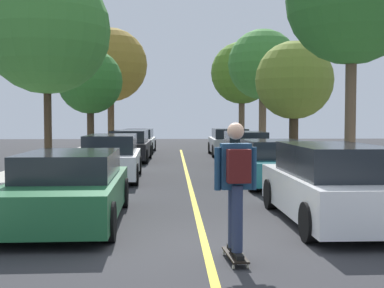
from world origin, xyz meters
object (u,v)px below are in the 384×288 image
at_px(parked_car_right_far, 245,149).
at_px(street_tree_right_far, 263,65).
at_px(parked_car_right_near, 273,163).
at_px(street_tree_left_nearest, 47,30).
at_px(parked_car_right_nearest, 331,185).
at_px(street_tree_left_near, 90,82).
at_px(street_tree_right_farthest, 242,73).
at_px(street_tree_left_far, 111,65).
at_px(parked_car_right_farthest, 229,142).
at_px(parked_car_left_near, 111,157).
at_px(street_tree_right_near, 294,81).
at_px(parked_car_left_farthest, 138,141).
at_px(skateboard, 235,255).
at_px(skateboarder, 236,180).
at_px(parked_car_left_far, 130,146).
at_px(parked_car_left_nearest, 69,188).

bearing_deg(parked_car_right_far, street_tree_right_far, 75.19).
relative_size(parked_car_right_near, street_tree_left_nearest, 0.62).
relative_size(parked_car_right_nearest, street_tree_left_near, 0.85).
bearing_deg(street_tree_right_farthest, street_tree_left_nearest, -113.82).
bearing_deg(street_tree_left_far, parked_car_right_near, -70.04).
height_order(parked_car_right_farthest, street_tree_left_far, street_tree_left_far).
xyz_separation_m(parked_car_left_near, street_tree_right_near, (6.99, 4.91, 2.79)).
height_order(parked_car_left_near, parked_car_left_farthest, parked_car_left_near).
height_order(parked_car_right_far, skateboard, parked_car_right_far).
relative_size(street_tree_right_far, skateboarder, 3.78).
bearing_deg(parked_car_left_farthest, street_tree_right_farthest, 49.75).
distance_m(parked_car_right_farthest, street_tree_left_near, 7.68).
xyz_separation_m(parked_car_left_near, parked_car_right_farthest, (4.88, 10.24, -0.02)).
relative_size(street_tree_left_near, skateboard, 6.08).
height_order(skateboard, skateboarder, skateboarder).
bearing_deg(parked_car_left_far, parked_car_left_near, -90.00).
height_order(parked_car_right_nearest, parked_car_right_near, parked_car_right_nearest).
distance_m(parked_car_right_far, parked_car_right_farthest, 5.84).
distance_m(parked_car_left_far, parked_car_right_farthest, 5.85).
xyz_separation_m(parked_car_left_near, parked_car_right_far, (4.88, 4.40, -0.03)).
bearing_deg(street_tree_left_near, parked_car_left_nearest, -82.46).
xyz_separation_m(parked_car_left_farthest, skateboarder, (2.79, -22.39, 0.47)).
distance_m(parked_car_right_farthest, street_tree_left_nearest, 12.63).
relative_size(parked_car_right_farthest, skateboarder, 2.43).
bearing_deg(parked_car_right_nearest, street_tree_left_near, 113.29).
bearing_deg(street_tree_left_nearest, parked_car_left_near, -14.26).
bearing_deg(parked_car_left_far, parked_car_right_farthest, 33.54).
xyz_separation_m(parked_car_right_nearest, street_tree_left_near, (-6.99, 16.23, 3.01)).
xyz_separation_m(parked_car_left_farthest, parked_car_right_far, (4.87, -8.49, 0.02)).
xyz_separation_m(parked_car_right_nearest, skateboard, (-2.08, -2.49, -0.63)).
height_order(parked_car_left_nearest, street_tree_left_near, street_tree_left_near).
height_order(parked_car_right_farthest, skateboard, parked_car_right_farthest).
height_order(street_tree_left_near, street_tree_right_farthest, street_tree_right_farthest).
bearing_deg(parked_car_left_nearest, skateboard, -44.88).
relative_size(parked_car_right_near, street_tree_left_far, 0.54).
bearing_deg(street_tree_left_far, street_tree_right_farthest, 20.65).
height_order(parked_car_left_near, parked_car_right_nearest, parked_car_right_nearest).
height_order(parked_car_left_near, street_tree_right_near, street_tree_right_near).
relative_size(parked_car_left_nearest, parked_car_right_farthest, 1.06).
xyz_separation_m(parked_car_right_farthest, skateboarder, (-2.08, -19.74, 0.44)).
bearing_deg(parked_car_right_farthest, parked_car_right_nearest, -90.00).
distance_m(parked_car_left_nearest, skateboard, 3.98).
bearing_deg(street_tree_left_far, parked_car_right_nearest, -74.20).
xyz_separation_m(street_tree_left_nearest, street_tree_right_near, (9.09, 4.38, -1.27)).
bearing_deg(parked_car_left_far, street_tree_left_nearest, -108.04).
xyz_separation_m(parked_car_left_nearest, parked_car_left_near, (0.00, 6.69, 0.06)).
height_order(parked_car_right_nearest, parked_car_right_far, parked_car_right_nearest).
distance_m(street_tree_right_near, street_tree_right_far, 7.61).
relative_size(parked_car_right_nearest, skateboard, 5.17).
bearing_deg(street_tree_right_near, street_tree_left_nearest, -154.31).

